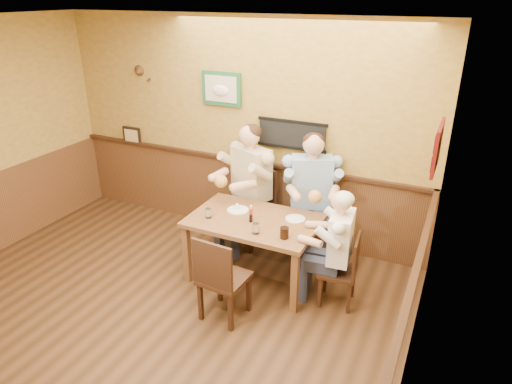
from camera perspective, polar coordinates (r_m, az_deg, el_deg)
room at (r=3.89m, az=-16.51°, el=2.59°), size 5.02×5.03×2.81m
dining_table at (r=5.03m, az=-0.27°, el=-4.30°), size 1.40×0.90×0.75m
chair_back_left at (r=5.81m, az=-0.55°, el=-1.98°), size 0.60×0.60×1.00m
chair_back_right at (r=5.64m, az=6.71°, el=-3.14°), size 0.59×0.59×0.98m
chair_right_end at (r=4.84m, az=10.23°, el=-9.51°), size 0.41×0.41×0.80m
chair_near_side at (r=4.56m, az=-3.99°, el=-10.42°), size 0.46×0.46×0.94m
diner_tan_shirt at (r=5.72m, az=-0.55°, el=-0.05°), size 0.86×0.86×1.43m
diner_blue_polo at (r=5.55m, az=6.81°, el=-1.20°), size 0.85×0.85×1.40m
diner_white_elder at (r=4.75m, az=10.38°, el=-7.78°), size 0.58×0.58×1.14m
water_glass_left at (r=5.02m, az=-5.97°, el=-2.64°), size 0.08×0.08×0.11m
water_glass_mid at (r=4.68m, az=-0.02°, el=-4.58°), size 0.10×0.10×0.11m
cola_tumbler at (r=4.60m, az=3.56°, el=-5.11°), size 0.12×0.12×0.12m
hot_sauce_bottle at (r=4.92m, az=-0.62°, el=-2.71°), size 0.05×0.05×0.16m
salt_shaker at (r=5.16m, az=-2.38°, el=-1.92°), size 0.04×0.04×0.08m
pepper_shaker at (r=4.91m, az=-0.66°, el=-3.33°), size 0.04×0.04×0.08m
plate_far_left at (r=5.17m, az=-2.28°, el=-2.26°), size 0.29×0.29×0.02m
plate_far_right at (r=4.99m, az=4.93°, el=-3.37°), size 0.22×0.22×0.01m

